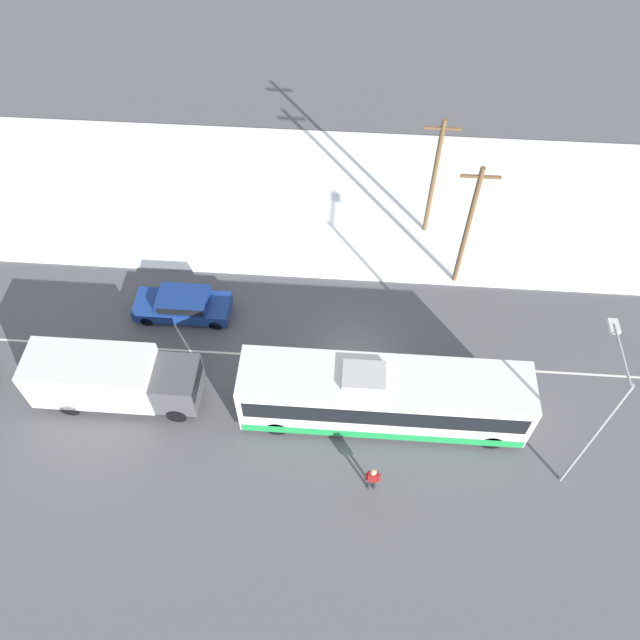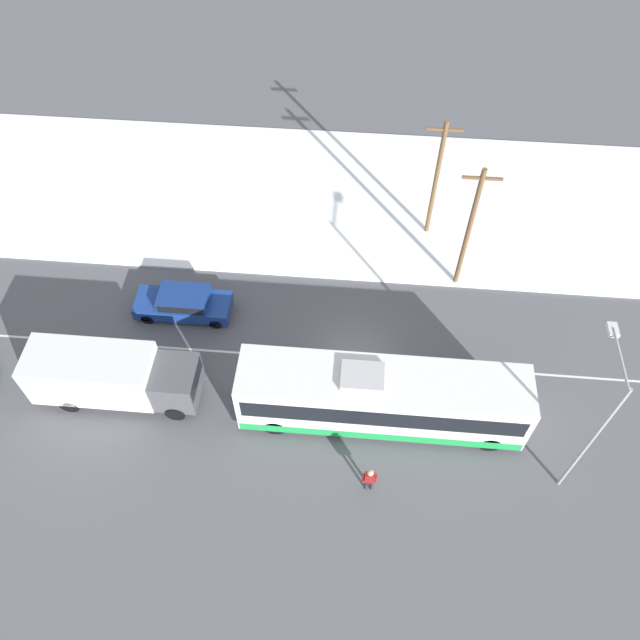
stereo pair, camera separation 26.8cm
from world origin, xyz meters
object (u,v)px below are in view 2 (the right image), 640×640
(city_bus, at_px, (382,398))
(utility_pole_snowlot, at_px, (436,178))
(pedestrian_at_stop, at_px, (370,478))
(sedan_car, at_px, (183,302))
(box_truck, at_px, (110,375))
(utility_pole_roadside, at_px, (469,229))
(streetlamp, at_px, (597,416))

(city_bus, xyz_separation_m, utility_pole_snowlot, (2.34, 12.06, 2.17))
(city_bus, relative_size, pedestrian_at_stop, 7.24)
(city_bus, bearing_deg, sedan_car, 152.70)
(box_truck, bearing_deg, utility_pole_roadside, 27.34)
(streetlamp, bearing_deg, utility_pole_snowlot, 110.84)
(box_truck, distance_m, utility_pole_snowlot, 18.82)
(sedan_car, bearing_deg, utility_pole_snowlot, -150.84)
(sedan_car, distance_m, streetlamp, 19.49)
(city_bus, xyz_separation_m, utility_pole_roadside, (3.80, 8.40, 2.26))
(box_truck, bearing_deg, city_bus, -0.88)
(box_truck, xyz_separation_m, utility_pole_roadside, (15.88, 8.21, 2.36))
(utility_pole_roadside, bearing_deg, pedestrian_at_stop, -109.39)
(box_truck, height_order, utility_pole_snowlot, utility_pole_snowlot)
(utility_pole_snowlot, bearing_deg, sedan_car, -150.84)
(box_truck, bearing_deg, sedan_car, 67.43)
(box_truck, relative_size, utility_pole_snowlot, 1.02)
(sedan_car, xyz_separation_m, streetlamp, (17.68, -7.10, 4.09))
(utility_pole_snowlot, bearing_deg, box_truck, -140.53)
(pedestrian_at_stop, xyz_separation_m, utility_pole_roadside, (4.16, 11.82, 2.91))
(streetlamp, height_order, utility_pole_roadside, streetlamp)
(city_bus, distance_m, pedestrian_at_stop, 3.50)
(box_truck, height_order, streetlamp, streetlamp)
(box_truck, height_order, pedestrian_at_stop, box_truck)
(city_bus, height_order, pedestrian_at_stop, city_bus)
(pedestrian_at_stop, bearing_deg, streetlamp, 10.47)
(pedestrian_at_stop, relative_size, utility_pole_snowlot, 0.23)
(sedan_car, distance_m, pedestrian_at_stop, 12.92)
(sedan_car, xyz_separation_m, utility_pole_snowlot, (12.35, 6.89, 3.06))
(city_bus, xyz_separation_m, sedan_car, (-10.01, 5.17, -0.89))
(sedan_car, bearing_deg, box_truck, 67.43)
(pedestrian_at_stop, bearing_deg, sedan_car, 138.35)
(streetlamp, xyz_separation_m, utility_pole_snowlot, (-5.33, 14.00, -1.04))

